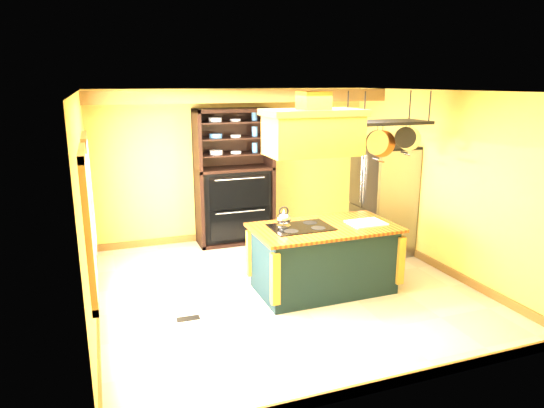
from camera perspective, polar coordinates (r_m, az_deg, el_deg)
floor at (r=6.92m, az=1.53°, el=-9.82°), size 5.00×5.00×0.00m
ceiling at (r=6.32m, az=1.69°, el=13.14°), size 5.00×5.00×0.00m
wall_back at (r=8.82m, az=-4.36°, el=4.59°), size 5.00×0.02×2.70m
wall_front at (r=4.35m, az=13.80°, el=-5.92°), size 5.00×0.02×2.70m
wall_left at (r=6.06m, az=-20.97°, el=-0.76°), size 0.02×5.00×2.70m
wall_right at (r=7.74m, az=19.11°, el=2.50°), size 0.02×5.00×2.70m
ceiling_beam at (r=7.93m, az=-2.94°, el=12.55°), size 5.00×0.15×0.20m
window_near at (r=5.27m, az=-20.71°, el=-2.32°), size 0.06×1.06×1.56m
window_far at (r=6.63m, az=-20.66°, el=0.95°), size 0.06×1.06×1.56m
kitchen_island at (r=6.73m, az=6.07°, el=-6.30°), size 1.96×1.11×1.11m
range_hood at (r=6.25m, az=4.84°, el=8.70°), size 1.25×0.71×0.80m
pot_rack at (r=6.80m, az=13.38°, el=8.45°), size 1.18×0.55×0.90m
refrigerator at (r=8.31m, az=12.86°, el=0.27°), size 0.77×0.91×1.78m
hutch at (r=8.63m, az=-4.48°, el=1.42°), size 1.34×0.61×2.38m
floor_register at (r=6.17m, az=-9.84°, el=-13.13°), size 0.28×0.13×0.01m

